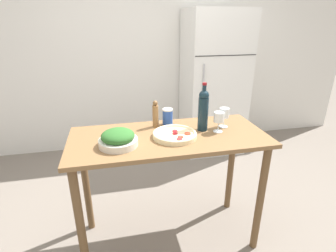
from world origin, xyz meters
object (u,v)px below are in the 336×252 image
at_px(wine_glass_near, 219,118).
at_px(refrigerator, 214,84).
at_px(salt_canister, 168,117).
at_px(homemade_pizza, 175,134).
at_px(wine_glass_far, 224,114).
at_px(pepper_mill, 155,114).
at_px(wine_bottle, 203,109).
at_px(salad_bowl, 118,139).

bearing_deg(wine_glass_near, refrigerator, 69.33).
bearing_deg(salt_canister, refrigerator, 55.31).
bearing_deg(wine_glass_near, homemade_pizza, -175.58).
bearing_deg(wine_glass_far, pepper_mill, 166.93).
xyz_separation_m(refrigerator, homemade_pizza, (-0.92, -1.58, 0.03)).
relative_size(wine_glass_far, pepper_mill, 0.72).
distance_m(wine_bottle, salad_bowl, 0.65).
distance_m(wine_glass_far, salad_bowl, 0.83).
bearing_deg(pepper_mill, homemade_pizza, -66.58).
distance_m(wine_glass_near, salt_canister, 0.40).
height_order(refrigerator, salt_canister, refrigerator).
distance_m(wine_glass_far, homemade_pizza, 0.44).
relative_size(wine_glass_far, homemade_pizza, 0.48).
height_order(salad_bowl, salt_canister, salt_canister).
bearing_deg(wine_glass_near, salt_canister, 146.18).
relative_size(wine_bottle, pepper_mill, 1.72).
relative_size(refrigerator, wine_glass_far, 12.18).
height_order(refrigerator, salad_bowl, refrigerator).
bearing_deg(salad_bowl, refrigerator, 51.03).
distance_m(homemade_pizza, salt_canister, 0.25).
distance_m(pepper_mill, homemade_pizza, 0.26).
height_order(refrigerator, wine_glass_far, refrigerator).
bearing_deg(refrigerator, salt_canister, -124.69).
xyz_separation_m(refrigerator, salad_bowl, (-1.32, -1.63, 0.07)).
xyz_separation_m(refrigerator, pepper_mill, (-1.02, -1.35, 0.12)).
xyz_separation_m(refrigerator, wine_bottle, (-0.69, -1.50, 0.18)).
bearing_deg(refrigerator, salad_bowl, -128.97).
xyz_separation_m(salad_bowl, homemade_pizza, (0.40, 0.05, -0.03)).
height_order(wine_bottle, pepper_mill, wine_bottle).
height_order(wine_glass_far, salad_bowl, wine_glass_far).
height_order(salad_bowl, homemade_pizza, salad_bowl).
bearing_deg(wine_glass_near, pepper_mill, 155.38).
distance_m(wine_bottle, wine_glass_near, 0.13).
distance_m(refrigerator, wine_bottle, 1.66).
bearing_deg(wine_bottle, salad_bowl, -168.03).
distance_m(wine_glass_near, homemade_pizza, 0.35).
relative_size(pepper_mill, salad_bowl, 0.81).
bearing_deg(salad_bowl, homemade_pizza, 7.45).
distance_m(salad_bowl, salt_canister, 0.50).
bearing_deg(salt_canister, salad_bowl, -142.91).
bearing_deg(refrigerator, homemade_pizza, -120.32).
relative_size(wine_glass_far, salad_bowl, 0.59).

